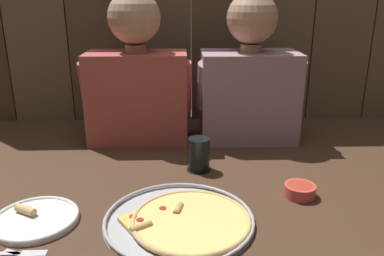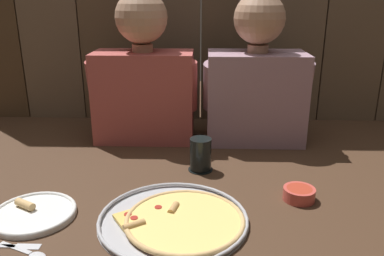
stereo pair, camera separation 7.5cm
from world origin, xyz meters
name	(u,v)px [view 1 (the left image)]	position (x,y,z in m)	size (l,w,h in m)	color
ground_plane	(199,196)	(0.00, 0.00, 0.00)	(3.20, 3.20, 0.00)	#422B1C
pizza_tray	(184,220)	(-0.05, -0.15, 0.01)	(0.40, 0.40, 0.03)	#B2B2B7
dinner_plate	(35,219)	(-0.44, -0.13, 0.01)	(0.22, 0.22, 0.03)	white
drinking_glass	(199,155)	(0.01, 0.18, 0.06)	(0.08, 0.08, 0.11)	black
dipping_bowl	(300,190)	(0.30, -0.01, 0.02)	(0.09, 0.09, 0.04)	#CC4C42
table_knife	(14,253)	(-0.44, -0.26, 0.00)	(0.16, 0.02, 0.01)	silver
diner_left	(137,71)	(-0.22, 0.49, 0.28)	(0.43, 0.21, 0.59)	#AD4C47
diner_right	(249,74)	(0.22, 0.49, 0.27)	(0.42, 0.22, 0.59)	gray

